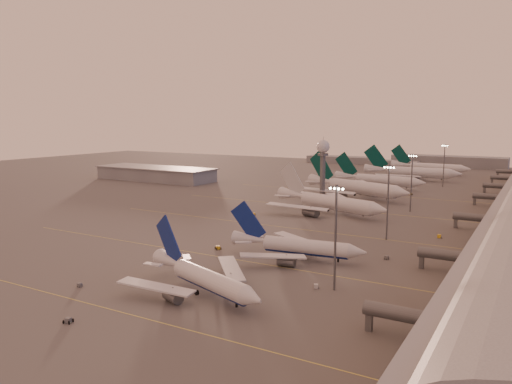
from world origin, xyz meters
The scene contains 26 objects.
ground centered at (0.00, 0.00, 0.00)m, with size 700.00×700.00×0.00m, color #4E4C4C.
taxiway_markings centered at (30.00, 56.00, 0.01)m, with size 180.00×185.25×0.02m.
hangar centered at (-120.00, 140.00, 4.32)m, with size 82.00×27.00×8.50m.
radar_tower centered at (5.00, 120.00, 20.95)m, with size 6.40×6.40×31.10m.
mast_a centered at (58.00, 0.00, 13.74)m, with size 3.60×0.56×25.00m.
mast_b centered at (55.00, 55.00, 13.74)m, with size 3.60×0.56×25.00m.
mast_c centered at (50.00, 110.00, 13.74)m, with size 3.60×0.56×25.00m.
mast_d centered at (48.00, 200.00, 13.74)m, with size 3.60×0.56×25.00m.
distant_horizon centered at (2.62, 325.14, 3.89)m, with size 165.00×37.50×9.00m.
narrowbody_near centered at (33.13, -17.69, 3.26)m, with size 39.53×30.98×16.11m.
narrowbody_mid centered at (39.13, 19.04, 3.22)m, with size 40.71×32.33×15.93m.
widebody_white centered at (21.28, 88.98, 3.55)m, with size 56.21×44.35×20.45m.
greentail_a centered at (17.14, 135.29, 4.07)m, with size 60.68×48.15×23.02m.
greentail_b centered at (16.97, 175.66, 3.55)m, with size 55.26×44.40×20.10m.
greentail_c centered at (24.79, 222.52, 4.01)m, with size 62.51×50.43×22.69m.
greentail_d centered at (27.73, 265.70, 3.68)m, with size 57.26×46.03×20.81m.
gsv_truck_a centered at (4.80, -28.45, 1.01)m, with size 5.12×2.56×1.97m.
gsv_tug_near centered at (19.59, -44.30, 0.51)m, with size 2.88×3.90×1.00m.
gsv_catering_a centered at (54.02, -0.98, 2.00)m, with size 5.33×3.90×4.00m.
gsv_tug_mid centered at (13.73, 16.42, 0.55)m, with size 4.38×4.03×1.08m.
gsv_truck_b centered at (61.91, 31.56, 1.10)m, with size 5.64×3.18×2.15m.
gsv_truck_c centered at (-3.95, 69.27, 1.10)m, with size 5.12×5.12×2.15m.
gsv_catering_b centered at (70.00, 66.39, 2.20)m, with size 5.45×2.73×4.41m.
gsv_tug_far centered at (10.71, 90.42, 0.57)m, with size 4.42×4.25×1.10m.
gsv_truck_d centered at (-12.15, 130.75, 1.10)m, with size 2.08×5.36×2.16m.
gsv_tug_hangar centered at (39.24, 157.52, 0.54)m, with size 3.92×2.67×1.05m.
Camera 1 is at (98.48, -106.58, 40.04)m, focal length 35.00 mm.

